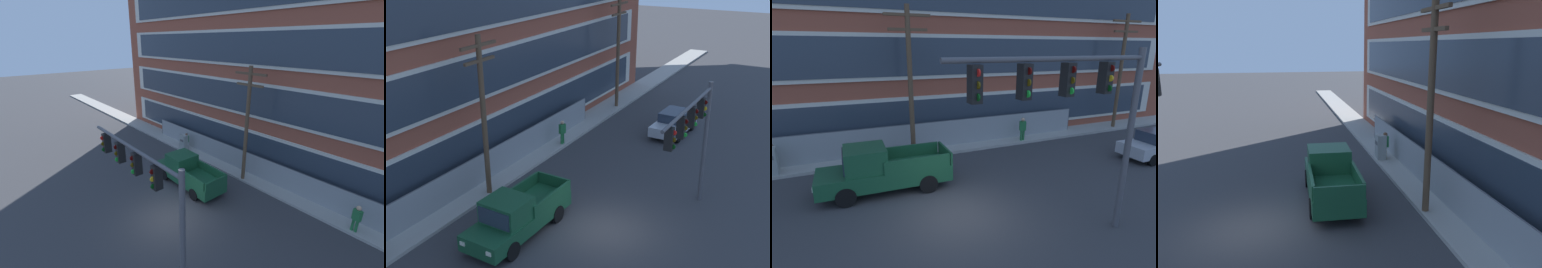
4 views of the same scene
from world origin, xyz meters
TOP-DOWN VIEW (x-y plane):
  - ground_plane at (0.00, 0.00)m, footprint 160.00×160.00m
  - sidewalk_building_side at (0.00, 7.42)m, footprint 80.00×2.02m
  - chain_link_fence at (0.10, 7.63)m, footprint 23.75×0.06m
  - pickup_truck_dark_green at (-2.25, 3.23)m, footprint 5.66×2.13m
  - utility_pole_near_corner at (-0.02, 6.62)m, footprint 2.38×0.26m
  - electrical_cabinet at (-6.98, 6.72)m, footprint 0.68×0.52m
  - pedestrian_by_fence at (-6.87, 6.95)m, footprint 0.33×0.44m

SIDE VIEW (x-z plane):
  - ground_plane at x=0.00m, z-range 0.00..0.00m
  - sidewalk_building_side at x=0.00m, z-range 0.00..0.16m
  - electrical_cabinet at x=-6.98m, z-range 0.00..1.54m
  - chain_link_fence at x=0.10m, z-range 0.02..1.79m
  - pickup_truck_dark_green at x=-2.25m, z-range -0.07..2.01m
  - pedestrian_by_fence at x=-6.87m, z-range 0.13..1.82m
  - utility_pole_near_corner at x=-0.02m, z-range 0.44..8.58m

